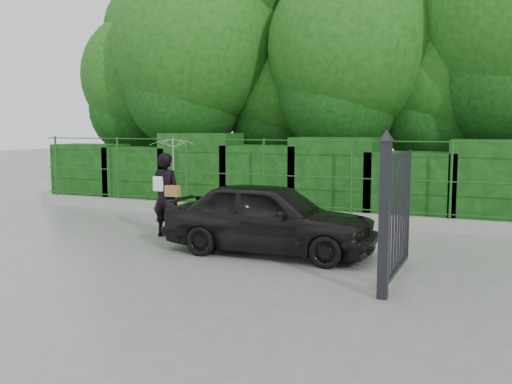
% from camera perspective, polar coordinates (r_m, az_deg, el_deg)
% --- Properties ---
extents(ground, '(80.00, 80.00, 0.00)m').
position_cam_1_polar(ground, '(11.14, -10.22, -5.96)').
color(ground, gray).
extents(kerb, '(14.00, 0.25, 0.30)m').
position_cam_1_polar(kerb, '(14.99, -0.64, -2.05)').
color(kerb, '#9E9E99').
rests_on(kerb, ground).
extents(fence, '(14.13, 0.06, 1.80)m').
position_cam_1_polar(fence, '(14.78, 0.14, 1.93)').
color(fence, '#194F18').
rests_on(fence, kerb).
extents(hedge, '(14.20, 1.20, 2.20)m').
position_cam_1_polar(hedge, '(15.77, 1.16, 1.43)').
color(hedge, black).
rests_on(hedge, ground).
extents(trees, '(17.10, 6.15, 8.08)m').
position_cam_1_polar(trees, '(17.61, 7.29, 13.77)').
color(trees, black).
rests_on(trees, ground).
extents(gate, '(0.22, 2.33, 2.36)m').
position_cam_1_polar(gate, '(8.51, 13.33, -1.78)').
color(gate, black).
rests_on(gate, ground).
extents(woman, '(0.99, 1.01, 2.17)m').
position_cam_1_polar(woman, '(12.44, -8.58, 1.98)').
color(woman, black).
rests_on(woman, ground).
extents(car, '(4.05, 1.65, 1.38)m').
position_cam_1_polar(car, '(10.77, 1.39, -2.56)').
color(car, black).
rests_on(car, ground).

